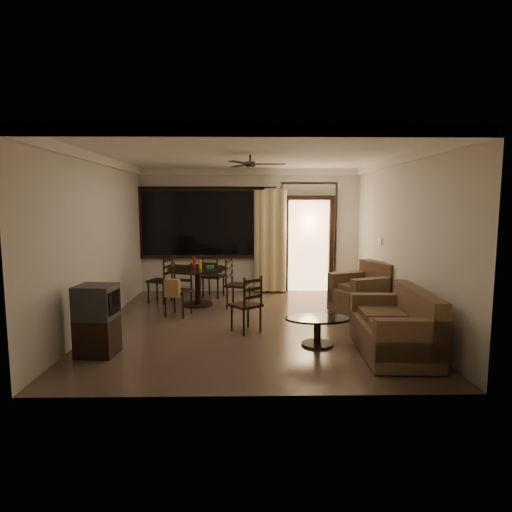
{
  "coord_description": "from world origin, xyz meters",
  "views": [
    {
      "loc": [
        -0.03,
        -7.04,
        2.01
      ],
      "look_at": [
        0.1,
        0.2,
        1.13
      ],
      "focal_mm": 30.0,
      "sensor_mm": 36.0,
      "label": 1
    }
  ],
  "objects_px": {
    "dining_chair_east": "(238,294)",
    "armchair": "(365,293)",
    "dining_table": "(198,276)",
    "dining_chair_south": "(178,299)",
    "coffee_table": "(317,327)",
    "side_chair": "(246,315)",
    "sofa": "(397,329)",
    "tv_cabinet": "(97,320)",
    "dining_chair_north": "(213,284)",
    "dining_chair_west": "(161,289)"
  },
  "relations": [
    {
      "from": "dining_chair_east",
      "to": "armchair",
      "type": "bearing_deg",
      "value": -83.54
    },
    {
      "from": "dining_table",
      "to": "dining_chair_south",
      "type": "relative_size",
      "value": 1.25
    },
    {
      "from": "coffee_table",
      "to": "side_chair",
      "type": "distance_m",
      "value": 1.21
    },
    {
      "from": "armchair",
      "to": "side_chair",
      "type": "relative_size",
      "value": 1.31
    },
    {
      "from": "dining_chair_east",
      "to": "sofa",
      "type": "distance_m",
      "value": 3.41
    },
    {
      "from": "tv_cabinet",
      "to": "coffee_table",
      "type": "relative_size",
      "value": 1.03
    },
    {
      "from": "armchair",
      "to": "coffee_table",
      "type": "xyz_separation_m",
      "value": [
        -1.15,
        -1.76,
        -0.11
      ]
    },
    {
      "from": "armchair",
      "to": "coffee_table",
      "type": "bearing_deg",
      "value": -144.04
    },
    {
      "from": "dining_table",
      "to": "coffee_table",
      "type": "xyz_separation_m",
      "value": [
        1.99,
        -2.48,
        -0.32
      ]
    },
    {
      "from": "armchair",
      "to": "coffee_table",
      "type": "height_order",
      "value": "armchair"
    },
    {
      "from": "dining_chair_north",
      "to": "coffee_table",
      "type": "distance_m",
      "value": 3.67
    },
    {
      "from": "dining_table",
      "to": "armchair",
      "type": "xyz_separation_m",
      "value": [
        3.14,
        -0.72,
        -0.2
      ]
    },
    {
      "from": "dining_chair_west",
      "to": "tv_cabinet",
      "type": "bearing_deg",
      "value": 13.73
    },
    {
      "from": "coffee_table",
      "to": "side_chair",
      "type": "relative_size",
      "value": 1.02
    },
    {
      "from": "dining_chair_north",
      "to": "coffee_table",
      "type": "bearing_deg",
      "value": 136.16
    },
    {
      "from": "dining_chair_west",
      "to": "sofa",
      "type": "height_order",
      "value": "dining_chair_west"
    },
    {
      "from": "dining_chair_south",
      "to": "dining_chair_north",
      "type": "distance_m",
      "value": 1.64
    },
    {
      "from": "dining_chair_north",
      "to": "armchair",
      "type": "height_order",
      "value": "dining_chair_north"
    },
    {
      "from": "armchair",
      "to": "dining_chair_north",
      "type": "bearing_deg",
      "value": 132.39
    },
    {
      "from": "side_chair",
      "to": "dining_chair_east",
      "type": "bearing_deg",
      "value": -120.58
    },
    {
      "from": "dining_chair_south",
      "to": "dining_chair_west",
      "type": "bearing_deg",
      "value": 134.3
    },
    {
      "from": "tv_cabinet",
      "to": "side_chair",
      "type": "height_order",
      "value": "tv_cabinet"
    },
    {
      "from": "sofa",
      "to": "side_chair",
      "type": "bearing_deg",
      "value": 155.77
    },
    {
      "from": "dining_table",
      "to": "dining_chair_east",
      "type": "xyz_separation_m",
      "value": [
        0.8,
        -0.25,
        -0.31
      ]
    },
    {
      "from": "dining_chair_north",
      "to": "dining_table",
      "type": "bearing_deg",
      "value": 90.12
    },
    {
      "from": "dining_chair_north",
      "to": "sofa",
      "type": "bearing_deg",
      "value": 145.27
    },
    {
      "from": "tv_cabinet",
      "to": "sofa",
      "type": "bearing_deg",
      "value": 4.78
    },
    {
      "from": "dining_chair_south",
      "to": "side_chair",
      "type": "xyz_separation_m",
      "value": [
        1.23,
        -1.0,
        -0.04
      ]
    },
    {
      "from": "armchair",
      "to": "dining_chair_west",
      "type": "bearing_deg",
      "value": 145.34
    },
    {
      "from": "dining_chair_south",
      "to": "tv_cabinet",
      "type": "xyz_separation_m",
      "value": [
        -0.75,
        -2.0,
        0.17
      ]
    },
    {
      "from": "dining_table",
      "to": "coffee_table",
      "type": "distance_m",
      "value": 3.19
    },
    {
      "from": "dining_chair_west",
      "to": "sofa",
      "type": "distance_m",
      "value": 4.91
    },
    {
      "from": "coffee_table",
      "to": "dining_chair_south",
      "type": "bearing_deg",
      "value": 143.56
    },
    {
      "from": "side_chair",
      "to": "armchair",
      "type": "bearing_deg",
      "value": 169.76
    },
    {
      "from": "dining_chair_west",
      "to": "armchair",
      "type": "distance_m",
      "value": 4.06
    },
    {
      "from": "dining_chair_north",
      "to": "sofa",
      "type": "xyz_separation_m",
      "value": [
        2.77,
        -3.6,
        0.06
      ]
    },
    {
      "from": "dining_chair_west",
      "to": "dining_chair_east",
      "type": "xyz_separation_m",
      "value": [
        1.59,
        -0.51,
        0.0
      ]
    },
    {
      "from": "dining_chair_west",
      "to": "dining_chair_east",
      "type": "bearing_deg",
      "value": 90.0
    },
    {
      "from": "dining_chair_east",
      "to": "tv_cabinet",
      "type": "xyz_separation_m",
      "value": [
        -1.81,
        -2.56,
        0.19
      ]
    },
    {
      "from": "sofa",
      "to": "dining_chair_east",
      "type": "bearing_deg",
      "value": 133.1
    },
    {
      "from": "dining_chair_south",
      "to": "tv_cabinet",
      "type": "height_order",
      "value": "dining_chair_south"
    },
    {
      "from": "dining_table",
      "to": "side_chair",
      "type": "distance_m",
      "value": 2.09
    },
    {
      "from": "dining_chair_west",
      "to": "sofa",
      "type": "bearing_deg",
      "value": 68.51
    },
    {
      "from": "dining_chair_east",
      "to": "sofa",
      "type": "bearing_deg",
      "value": -121.86
    },
    {
      "from": "coffee_table",
      "to": "side_chair",
      "type": "height_order",
      "value": "side_chair"
    },
    {
      "from": "dining_chair_south",
      "to": "sofa",
      "type": "height_order",
      "value": "dining_chair_south"
    },
    {
      "from": "dining_chair_west",
      "to": "dining_chair_north",
      "type": "height_order",
      "value": "same"
    },
    {
      "from": "dining_chair_west",
      "to": "coffee_table",
      "type": "distance_m",
      "value": 3.9
    },
    {
      "from": "tv_cabinet",
      "to": "dining_chair_south",
      "type": "bearing_deg",
      "value": 74.67
    },
    {
      "from": "dining_table",
      "to": "dining_chair_north",
      "type": "xyz_separation_m",
      "value": [
        0.24,
        0.75,
        -0.31
      ]
    }
  ]
}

